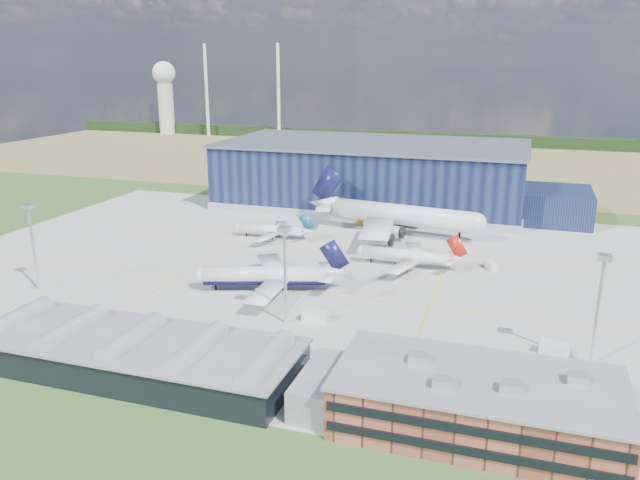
{
  "coord_description": "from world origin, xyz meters",
  "views": [
    {
      "loc": [
        58.98,
        -153.35,
        58.45
      ],
      "look_at": [
        3.56,
        14.6,
        7.06
      ],
      "focal_mm": 35.0,
      "sensor_mm": 36.0,
      "label": 1
    }
  ],
  "objects_px": {
    "gse_tug_c": "(360,222)",
    "gse_van_c": "(554,349)",
    "hangar": "(379,178)",
    "car_a": "(601,409)",
    "light_mast_east": "(600,292)",
    "gse_cart_a": "(331,261)",
    "airstair": "(228,342)",
    "car_b": "(202,346)",
    "gse_tug_b": "(283,277)",
    "light_mast_west": "(31,233)",
    "gse_van_b": "(491,266)",
    "airliner_regional": "(271,225)",
    "gse_tug_a": "(290,276)",
    "light_mast_center": "(285,259)",
    "airliner_widebody": "(402,204)",
    "airliner_red": "(406,249)",
    "ops_building": "(477,402)",
    "airliner_navy": "(265,266)"
  },
  "relations": [
    {
      "from": "airstair",
      "to": "light_mast_center",
      "type": "bearing_deg",
      "value": 44.46
    },
    {
      "from": "light_mast_east",
      "to": "airstair",
      "type": "height_order",
      "value": "light_mast_east"
    },
    {
      "from": "airliner_red",
      "to": "gse_van_b",
      "type": "xyz_separation_m",
      "value": [
        23.93,
        5.52,
        -4.26
      ]
    },
    {
      "from": "gse_tug_c",
      "to": "airliner_navy",
      "type": "bearing_deg",
      "value": -105.56
    },
    {
      "from": "airliner_red",
      "to": "gse_tug_b",
      "type": "relative_size",
      "value": 10.48
    },
    {
      "from": "light_mast_west",
      "to": "car_b",
      "type": "distance_m",
      "value": 62.71
    },
    {
      "from": "airliner_regional",
      "to": "gse_tug_b",
      "type": "xyz_separation_m",
      "value": [
        18.95,
        -36.89,
        -3.96
      ]
    },
    {
      "from": "ops_building",
      "to": "gse_tug_c",
      "type": "xyz_separation_m",
      "value": [
        -51.48,
        122.0,
        -4.03
      ]
    },
    {
      "from": "light_mast_center",
      "to": "car_a",
      "type": "bearing_deg",
      "value": -15.44
    },
    {
      "from": "airliner_red",
      "to": "airliner_widebody",
      "type": "distance_m",
      "value": 35.99
    },
    {
      "from": "hangar",
      "to": "car_a",
      "type": "xyz_separation_m",
      "value": [
        72.38,
        -142.8,
        -11.06
      ]
    },
    {
      "from": "gse_cart_a",
      "to": "car_a",
      "type": "distance_m",
      "value": 93.49
    },
    {
      "from": "car_a",
      "to": "airstair",
      "type": "bearing_deg",
      "value": 101.48
    },
    {
      "from": "airliner_red",
      "to": "airliner_widebody",
      "type": "relative_size",
      "value": 0.51
    },
    {
      "from": "hangar",
      "to": "light_mast_center",
      "type": "bearing_deg",
      "value": -86.7
    },
    {
      "from": "airliner_widebody",
      "to": "gse_van_c",
      "type": "bearing_deg",
      "value": -51.06
    },
    {
      "from": "hangar",
      "to": "car_a",
      "type": "distance_m",
      "value": 160.48
    },
    {
      "from": "light_mast_east",
      "to": "gse_tug_c",
      "type": "distance_m",
      "value": 117.42
    },
    {
      "from": "gse_tug_b",
      "to": "gse_tug_c",
      "type": "distance_m",
      "value": 64.76
    },
    {
      "from": "airstair",
      "to": "car_b",
      "type": "height_order",
      "value": "airstair"
    },
    {
      "from": "light_mast_center",
      "to": "gse_tug_b",
      "type": "bearing_deg",
      "value": 112.75
    },
    {
      "from": "gse_van_b",
      "to": "car_b",
      "type": "bearing_deg",
      "value": -154.99
    },
    {
      "from": "gse_van_c",
      "to": "car_a",
      "type": "bearing_deg",
      "value": -142.46
    },
    {
      "from": "airliner_widebody",
      "to": "gse_cart_a",
      "type": "bearing_deg",
      "value": -101.43
    },
    {
      "from": "light_mast_east",
      "to": "gse_cart_a",
      "type": "bearing_deg",
      "value": 146.18
    },
    {
      "from": "airliner_widebody",
      "to": "gse_tug_a",
      "type": "relative_size",
      "value": 19.37
    },
    {
      "from": "gse_van_c",
      "to": "airliner_widebody",
      "type": "bearing_deg",
      "value": 48.88
    },
    {
      "from": "gse_van_b",
      "to": "gse_tug_c",
      "type": "xyz_separation_m",
      "value": [
        -48.88,
        37.8,
        -0.37
      ]
    },
    {
      "from": "airliner_navy",
      "to": "gse_tug_c",
      "type": "xyz_separation_m",
      "value": [
        6.38,
        74.0,
        -5.98
      ]
    },
    {
      "from": "gse_van_c",
      "to": "car_b",
      "type": "xyz_separation_m",
      "value": [
        -69.98,
        -20.14,
        -0.72
      ]
    },
    {
      "from": "gse_tug_c",
      "to": "car_b",
      "type": "xyz_separation_m",
      "value": [
        -5.31,
        -110.0,
        -0.15
      ]
    },
    {
      "from": "light_mast_west",
      "to": "gse_van_b",
      "type": "height_order",
      "value": "light_mast_west"
    },
    {
      "from": "airliner_regional",
      "to": "gse_tug_a",
      "type": "distance_m",
      "value": 41.21
    },
    {
      "from": "light_mast_east",
      "to": "gse_tug_a",
      "type": "height_order",
      "value": "light_mast_east"
    },
    {
      "from": "gse_tug_a",
      "to": "gse_van_b",
      "type": "distance_m",
      "value": 58.26
    },
    {
      "from": "airliner_widebody",
      "to": "gse_van_b",
      "type": "xyz_separation_m",
      "value": [
        32.01,
        -29.16,
        -9.52
      ]
    },
    {
      "from": "airliner_red",
      "to": "ops_building",
      "type": "bearing_deg",
      "value": 110.34
    },
    {
      "from": "airliner_widebody",
      "to": "car_b",
      "type": "xyz_separation_m",
      "value": [
        -22.18,
        -101.36,
        -10.04
      ]
    },
    {
      "from": "car_b",
      "to": "gse_tug_b",
      "type": "bearing_deg",
      "value": -10.1
    },
    {
      "from": "light_mast_center",
      "to": "airliner_red",
      "type": "height_order",
      "value": "light_mast_center"
    },
    {
      "from": "ops_building",
      "to": "airliner_navy",
      "type": "height_order",
      "value": "airliner_navy"
    },
    {
      "from": "gse_tug_c",
      "to": "gse_van_c",
      "type": "relative_size",
      "value": 0.63
    },
    {
      "from": "gse_cart_a",
      "to": "gse_van_b",
      "type": "xyz_separation_m",
      "value": [
        45.63,
        8.49,
        0.51
      ]
    },
    {
      "from": "hangar",
      "to": "gse_tug_a",
      "type": "height_order",
      "value": "hangar"
    },
    {
      "from": "airliner_red",
      "to": "car_a",
      "type": "bearing_deg",
      "value": 126.72
    },
    {
      "from": "airliner_red",
      "to": "gse_van_c",
      "type": "distance_m",
      "value": 61.33
    },
    {
      "from": "light_mast_east",
      "to": "car_a",
      "type": "height_order",
      "value": "light_mast_east"
    },
    {
      "from": "ops_building",
      "to": "airliner_red",
      "type": "height_order",
      "value": "ops_building"
    },
    {
      "from": "light_mast_east",
      "to": "gse_van_c",
      "type": "xyz_separation_m",
      "value": [
        -6.8,
        2.14,
        -14.1
      ]
    },
    {
      "from": "airliner_regional",
      "to": "gse_van_c",
      "type": "height_order",
      "value": "airliner_regional"
    }
  ]
}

